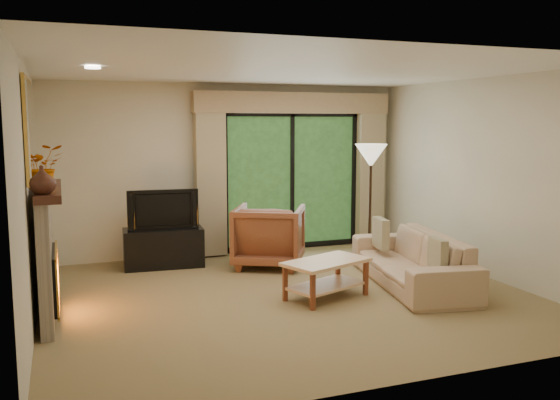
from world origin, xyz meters
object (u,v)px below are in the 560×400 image
object	(u,v)px
media_console	(163,248)
sofa	(412,260)
armchair	(269,236)
coffee_table	(326,279)

from	to	relation	value
media_console	sofa	bearing A→B (deg)	-32.54
armchair	coffee_table	xyz separation A→B (m)	(0.11, -1.67, -0.21)
sofa	coffee_table	world-z (taller)	sofa
armchair	sofa	size ratio (longest dim) A/B	0.43
sofa	media_console	bearing A→B (deg)	-116.10
armchair	sofa	xyz separation A→B (m)	(1.34, -1.54, -0.11)
media_console	armchair	xyz separation A→B (m)	(1.40, -0.50, 0.16)
sofa	coffee_table	xyz separation A→B (m)	(-1.23, -0.13, -0.10)
media_console	coffee_table	world-z (taller)	media_console
sofa	coffee_table	bearing A→B (deg)	-73.50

